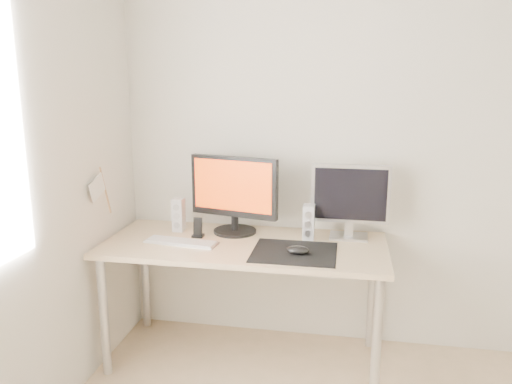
{
  "coord_description": "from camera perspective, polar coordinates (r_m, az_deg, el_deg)",
  "views": [
    {
      "loc": [
        -0.37,
        -1.27,
        1.64
      ],
      "look_at": [
        -0.88,
        1.47,
        1.01
      ],
      "focal_mm": 35.0,
      "sensor_mm": 36.0,
      "label": 1
    }
  ],
  "objects": [
    {
      "name": "wall_back",
      "position": [
        3.06,
        17.46,
        4.88
      ],
      "size": [
        3.5,
        0.0,
        3.5
      ],
      "primitive_type": "plane",
      "rotation": [
        1.57,
        0.0,
        0.0
      ],
      "color": "white",
      "rests_on": "ground"
    },
    {
      "name": "mousepad",
      "position": [
        2.71,
        4.4,
        -6.87
      ],
      "size": [
        0.45,
        0.4,
        0.0
      ],
      "primitive_type": "cube",
      "color": "black",
      "rests_on": "desk"
    },
    {
      "name": "mouse",
      "position": [
        2.67,
        4.77,
        -6.63
      ],
      "size": [
        0.12,
        0.07,
        0.04
      ],
      "primitive_type": "ellipsoid",
      "color": "black",
      "rests_on": "mousepad"
    },
    {
      "name": "desk",
      "position": [
        2.88,
        -1.33,
        -7.3
      ],
      "size": [
        1.6,
        0.7,
        0.73
      ],
      "color": "#D1B587",
      "rests_on": "ground"
    },
    {
      "name": "main_monitor",
      "position": [
        2.97,
        -2.53,
        0.01
      ],
      "size": [
        0.55,
        0.31,
        0.47
      ],
      "color": "black",
      "rests_on": "desk"
    },
    {
      "name": "second_monitor",
      "position": [
        2.93,
        10.72,
        -0.66
      ],
      "size": [
        0.45,
        0.16,
        0.43
      ],
      "color": "silver",
      "rests_on": "desk"
    },
    {
      "name": "speaker_left",
      "position": [
        3.08,
        -8.84,
        -2.58
      ],
      "size": [
        0.06,
        0.08,
        0.2
      ],
      "color": "silver",
      "rests_on": "desk"
    },
    {
      "name": "speaker_right",
      "position": [
        2.9,
        6.03,
        -3.46
      ],
      "size": [
        0.06,
        0.08,
        0.2
      ],
      "color": "silver",
      "rests_on": "desk"
    },
    {
      "name": "keyboard",
      "position": [
        2.87,
        -8.55,
        -5.66
      ],
      "size": [
        0.43,
        0.17,
        0.02
      ],
      "color": "silver",
      "rests_on": "desk"
    },
    {
      "name": "phone_dock",
      "position": [
        2.96,
        -6.65,
        -4.46
      ],
      "size": [
        0.07,
        0.06,
        0.12
      ],
      "color": "black",
      "rests_on": "desk"
    },
    {
      "name": "pennant",
      "position": [
        2.9,
        -17.4,
        0.42
      ],
      "size": [
        0.01,
        0.23,
        0.29
      ],
      "color": "#A57F54",
      "rests_on": "wall_left"
    }
  ]
}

